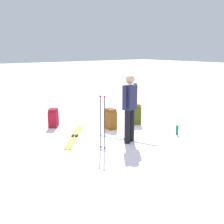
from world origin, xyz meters
name	(u,v)px	position (x,y,z in m)	size (l,w,h in m)	color
ground_plane	(112,138)	(0.00, 0.00, 0.00)	(80.00, 80.00, 0.00)	white
skier_standing	(130,105)	(-0.55, -0.12, 0.95)	(0.31, 0.55, 1.70)	black
ski_pair_near	(75,136)	(0.67, 0.74, 0.01)	(1.61, 1.42, 0.05)	gold
ski_pair_far	(128,139)	(-0.39, -0.21, 0.01)	(1.69, 0.80, 0.05)	silver
backpack_large_dark	(53,118)	(1.92, 0.74, 0.27)	(0.43, 0.42, 0.56)	maroon
backpack_bright	(110,119)	(0.71, -0.50, 0.29)	(0.37, 0.25, 0.60)	brown
backpack_small_spare	(135,115)	(0.62, -1.39, 0.31)	(0.35, 0.42, 0.63)	#4A4F13
ski_poles_planted_near	(103,120)	(-0.59, 0.74, 0.71)	(0.18, 0.10, 1.28)	black
thermos_bottle	(177,130)	(-0.89, -1.58, 0.13)	(0.07, 0.07, 0.26)	#147536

